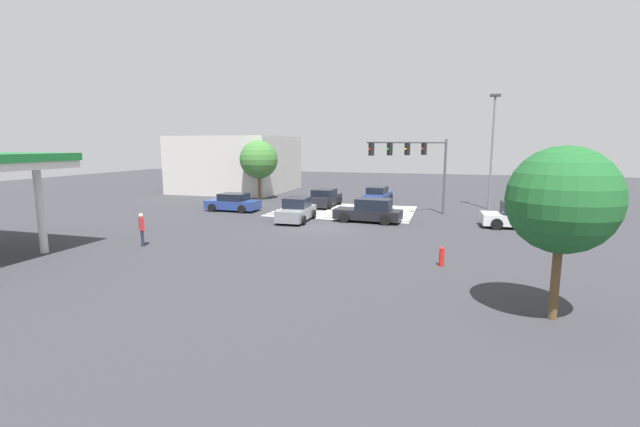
{
  "coord_description": "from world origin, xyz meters",
  "views": [
    {
      "loc": [
        -7.71,
        25.96,
        5.21
      ],
      "look_at": [
        0.0,
        0.0,
        0.85
      ],
      "focal_mm": 24.0,
      "sensor_mm": 36.0,
      "label": 1
    }
  ],
  "objects": [
    {
      "name": "ground_plane",
      "position": [
        0.0,
        0.0,
        0.0
      ],
      "size": [
        108.71,
        108.71,
        0.0
      ],
      "primitive_type": "plane",
      "color": "#333338"
    },
    {
      "name": "car_5",
      "position": [
        -2.77,
        -2.54,
        0.74
      ],
      "size": [
        4.64,
        2.21,
        1.61
      ],
      "rotation": [
        0.0,
        0.0,
        -0.08
      ],
      "color": "black",
      "rests_on": "ground_plane"
    },
    {
      "name": "tree_corner_b",
      "position": [
        -10.96,
        12.18,
        3.62
      ],
      "size": [
        3.14,
        3.14,
        5.2
      ],
      "color": "brown",
      "rests_on": "ground_plane"
    },
    {
      "name": "street_light_pole_a",
      "position": [
        -11.09,
        -11.22,
        5.4
      ],
      "size": [
        0.8,
        0.36,
        9.16
      ],
      "color": "slate",
      "rests_on": "ground_plane"
    },
    {
      "name": "corner_building",
      "position": [
        15.29,
        -18.21,
        3.06
      ],
      "size": [
        11.48,
        11.48,
        6.13
      ],
      "color": "#BCB7B2",
      "rests_on": "ground_plane"
    },
    {
      "name": "traffic_signal_mast",
      "position": [
        -5.53,
        -5.53,
        4.32
      ],
      "size": [
        5.16,
        5.16,
        5.63
      ],
      "rotation": [
        0.0,
        0.0,
        0.79
      ],
      "color": "#47474C",
      "rests_on": "ground_plane"
    },
    {
      "name": "crosswalk_markings",
      "position": [
        0.0,
        -6.82,
        0.0
      ],
      "size": [
        10.79,
        8.2,
        0.01
      ],
      "rotation": [
        0.0,
        0.0,
        1.57
      ],
      "color": "silver",
      "rests_on": "ground_plane"
    },
    {
      "name": "car_1",
      "position": [
        2.12,
        -1.47,
        0.73
      ],
      "size": [
        2.09,
        4.17,
        1.62
      ],
      "rotation": [
        0.0,
        0.0,
        1.6
      ],
      "color": "gray",
      "rests_on": "ground_plane"
    },
    {
      "name": "car_2",
      "position": [
        -12.17,
        -3.15,
        0.78
      ],
      "size": [
        4.25,
        2.34,
        1.64
      ],
      "rotation": [
        0.0,
        0.0,
        0.05
      ],
      "color": "silver",
      "rests_on": "ground_plane"
    },
    {
      "name": "car_4",
      "position": [
        -1.83,
        -12.17,
        0.72
      ],
      "size": [
        2.24,
        4.58,
        1.53
      ],
      "rotation": [
        0.0,
        0.0,
        -1.64
      ],
      "color": "navy",
      "rests_on": "ground_plane"
    },
    {
      "name": "pedestrian",
      "position": [
        7.31,
        7.79,
        0.97
      ],
      "size": [
        0.41,
        0.41,
        1.73
      ],
      "rotation": [
        0.0,
        0.0,
        -2.32
      ],
      "color": "#232842",
      "rests_on": "ground_plane"
    },
    {
      "name": "car_3",
      "position": [
        8.54,
        -4.4,
        0.66
      ],
      "size": [
        4.22,
        2.18,
        1.4
      ],
      "rotation": [
        0.0,
        0.0,
        -0.02
      ],
      "color": "navy",
      "rests_on": "ground_plane"
    },
    {
      "name": "fire_hydrant",
      "position": [
        -7.65,
        7.22,
        0.43
      ],
      "size": [
        0.22,
        0.22,
        0.86
      ],
      "color": "red",
      "rests_on": "ground_plane"
    },
    {
      "name": "car_0",
      "position": [
        2.31,
        -8.95,
        0.69
      ],
      "size": [
        2.33,
        4.75,
        1.47
      ],
      "rotation": [
        0.0,
        0.0,
        1.52
      ],
      "color": "black",
      "rests_on": "ground_plane"
    },
    {
      "name": "tree_corner_a",
      "position": [
        9.56,
        -11.68,
        3.83
      ],
      "size": [
        3.62,
        3.62,
        5.65
      ],
      "color": "brown",
      "rests_on": "ground_plane"
    }
  ]
}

